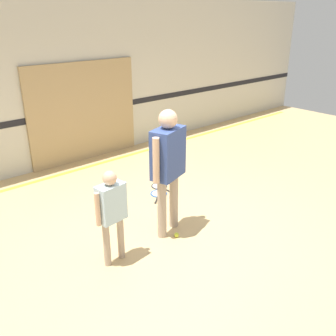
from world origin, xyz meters
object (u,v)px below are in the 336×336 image
(tennis_ball_by_spare_racket, at_px, (163,189))
(racket_second_spare, at_px, (159,194))
(racket_spare_on_floor, at_px, (160,186))
(tennis_ball_near_instructor, at_px, (177,235))
(person_student_left, at_px, (112,208))
(person_instructor, at_px, (168,160))

(tennis_ball_by_spare_racket, bearing_deg, racket_second_spare, -159.05)
(racket_spare_on_floor, height_order, racket_second_spare, same)
(racket_spare_on_floor, bearing_deg, tennis_ball_near_instructor, -30.09)
(person_student_left, relative_size, racket_second_spare, 2.49)
(racket_second_spare, xyz_separation_m, tennis_ball_by_spare_racket, (0.14, 0.05, 0.02))
(person_instructor, bearing_deg, tennis_ball_by_spare_racket, 34.78)
(tennis_ball_by_spare_racket, bearing_deg, racket_spare_on_floor, 65.81)
(person_student_left, bearing_deg, tennis_ball_near_instructor, -13.23)
(tennis_ball_near_instructor, xyz_separation_m, tennis_ball_by_spare_racket, (0.79, 1.23, 0.00))
(person_student_left, xyz_separation_m, tennis_ball_near_instructor, (0.94, -0.11, -0.72))
(person_instructor, bearing_deg, racket_second_spare, 38.65)
(person_instructor, relative_size, person_student_left, 1.45)
(racket_spare_on_floor, height_order, tennis_ball_by_spare_racket, tennis_ball_by_spare_racket)
(racket_spare_on_floor, distance_m, tennis_ball_by_spare_racket, 0.19)
(person_instructor, distance_m, racket_spare_on_floor, 1.82)
(racket_spare_on_floor, xyz_separation_m, tennis_ball_by_spare_racket, (-0.08, -0.17, 0.02))
(person_instructor, bearing_deg, racket_spare_on_floor, 36.39)
(person_student_left, bearing_deg, person_instructor, -1.06)
(person_student_left, distance_m, racket_second_spare, 2.06)
(person_instructor, xyz_separation_m, racket_spare_on_floor, (0.85, 1.20, -1.08))
(tennis_ball_near_instructor, bearing_deg, tennis_ball_by_spare_racket, 57.15)
(person_instructor, height_order, racket_second_spare, person_instructor)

